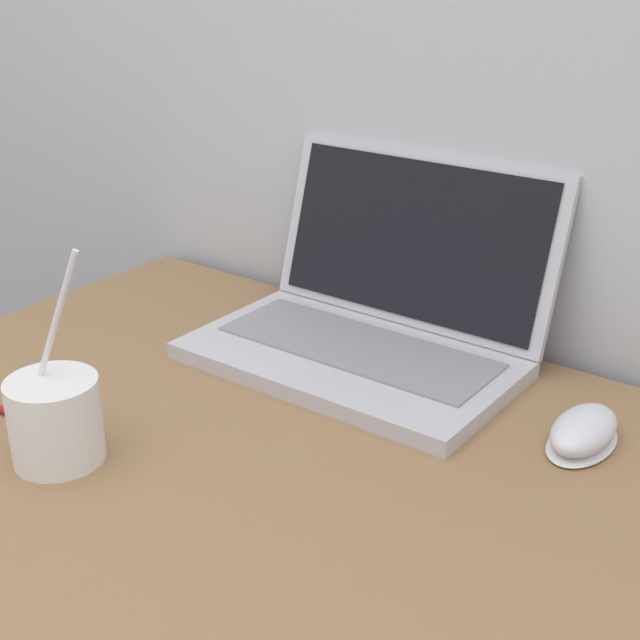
{
  "coord_description": "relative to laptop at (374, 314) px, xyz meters",
  "views": [
    {
      "loc": [
        0.48,
        -0.2,
        1.24
      ],
      "look_at": [
        -0.05,
        0.52,
        0.85
      ],
      "focal_mm": 50.0,
      "sensor_mm": 36.0,
      "label": 1
    }
  ],
  "objects": [
    {
      "name": "drink_cup",
      "position": [
        -0.11,
        -0.38,
        -0.01
      ],
      "size": [
        0.09,
        0.09,
        0.21
      ],
      "color": "white",
      "rests_on": "desk"
    },
    {
      "name": "computer_mouse",
      "position": [
        0.29,
        -0.05,
        -0.04
      ],
      "size": [
        0.06,
        0.11,
        0.04
      ],
      "color": "white",
      "rests_on": "desk"
    },
    {
      "name": "laptop",
      "position": [
        0.0,
        0.0,
        0.0
      ],
      "size": [
        0.38,
        0.29,
        0.23
      ],
      "color": "silver",
      "rests_on": "desk"
    }
  ]
}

